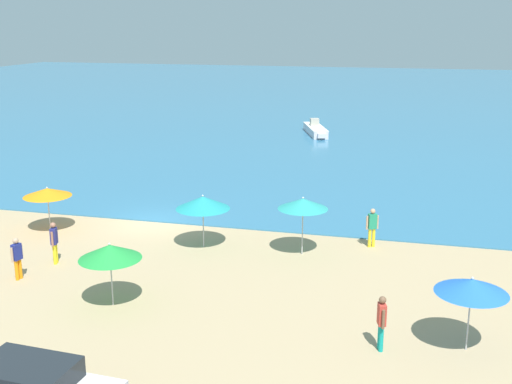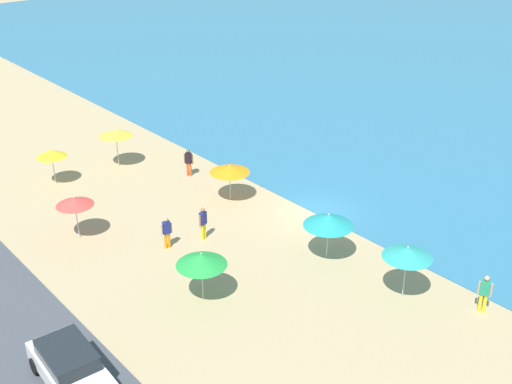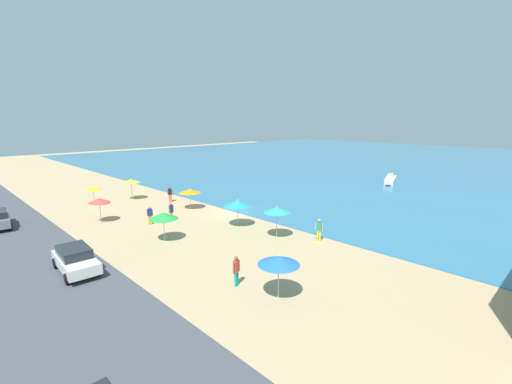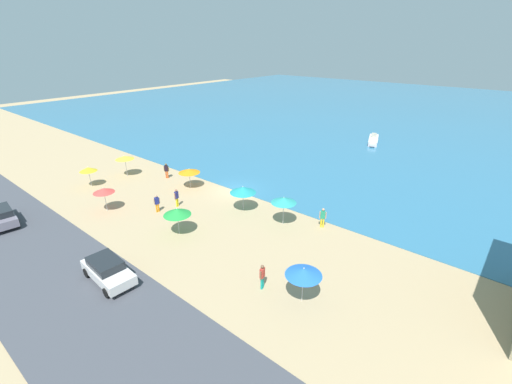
% 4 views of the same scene
% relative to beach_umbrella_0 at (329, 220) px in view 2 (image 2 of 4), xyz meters
% --- Properties ---
extents(ground_plane, '(160.00, 160.00, 0.00)m').
position_rel_beach_umbrella_0_xyz_m(ground_plane, '(-3.56, 2.78, -2.03)').
color(ground_plane, tan).
extents(beach_umbrella_0, '(2.36, 2.36, 2.37)m').
position_rel_beach_umbrella_0_xyz_m(beach_umbrella_0, '(0.00, 0.00, 0.00)').
color(beach_umbrella_0, '#B2B2B7').
rests_on(beach_umbrella_0, ground_plane).
extents(beach_umbrella_1, '(2.11, 2.11, 2.54)m').
position_rel_beach_umbrella_0_xyz_m(beach_umbrella_1, '(4.35, 0.16, 0.22)').
color(beach_umbrella_1, '#B2B2B7').
rests_on(beach_umbrella_1, ground_plane).
extents(beach_umbrella_2, '(2.17, 2.17, 2.30)m').
position_rel_beach_umbrella_0_xyz_m(beach_umbrella_2, '(-1.15, -6.44, -0.05)').
color(beach_umbrella_2, '#B2B2B7').
rests_on(beach_umbrella_2, ground_plane).
extents(beach_umbrella_3, '(2.23, 2.23, 2.14)m').
position_rel_beach_umbrella_0_xyz_m(beach_umbrella_3, '(-7.78, 0.36, -0.15)').
color(beach_umbrella_3, '#B2B2B7').
rests_on(beach_umbrella_3, ground_plane).
extents(beach_umbrella_5, '(1.76, 1.76, 2.22)m').
position_rel_beach_umbrella_0_xyz_m(beach_umbrella_5, '(-16.18, -6.15, -0.10)').
color(beach_umbrella_5, '#B2B2B7').
rests_on(beach_umbrella_5, ground_plane).
extents(beach_umbrella_6, '(1.86, 1.86, 2.28)m').
position_rel_beach_umbrella_0_xyz_m(beach_umbrella_6, '(-9.46, -8.02, -0.01)').
color(beach_umbrella_6, '#B2B2B7').
rests_on(beach_umbrella_6, ground_plane).
extents(beach_umbrella_7, '(2.06, 2.06, 2.45)m').
position_rel_beach_umbrella_0_xyz_m(beach_umbrella_7, '(-16.03, -2.00, 0.16)').
color(beach_umbrella_7, '#B2B2B7').
rests_on(beach_umbrella_7, ground_plane).
extents(bather_0, '(0.30, 0.55, 1.76)m').
position_rel_beach_umbrella_0_xyz_m(bather_0, '(-5.23, -3.38, -1.04)').
color(bather_0, yellow).
rests_on(bather_0, ground_plane).
extents(bather_1, '(0.52, 0.35, 1.75)m').
position_rel_beach_umbrella_0_xyz_m(bather_1, '(7.14, 1.82, -1.04)').
color(bather_1, yellow).
rests_on(bather_1, ground_plane).
extents(bather_2, '(0.47, 0.40, 1.73)m').
position_rel_beach_umbrella_0_xyz_m(bather_2, '(-11.93, 0.49, -1.05)').
color(bather_2, '#DA581F').
rests_on(bather_2, ground_plane).
extents(bather_4, '(0.28, 0.56, 1.67)m').
position_rel_beach_umbrella_0_xyz_m(bather_4, '(-5.71, -5.21, -1.09)').
color(bather_4, orange).
rests_on(bather_4, ground_plane).
extents(parked_car_2, '(4.26, 2.09, 1.49)m').
position_rel_beach_umbrella_0_xyz_m(parked_car_2, '(0.05, -13.06, -1.18)').
color(parked_car_2, silver).
rests_on(parked_car_2, coastal_road).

